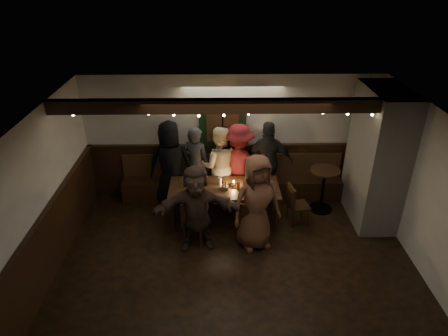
{
  "coord_description": "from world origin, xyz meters",
  "views": [
    {
      "loc": [
        -0.3,
        -5.07,
        4.59
      ],
      "look_at": [
        -0.18,
        1.6,
        1.05
      ],
      "focal_mm": 32.0,
      "sensor_mm": 36.0,
      "label": 1
    }
  ],
  "objects_px": {
    "chair_near_left": "(194,222)",
    "high_top": "(323,185)",
    "person_b": "(196,165)",
    "person_f": "(196,208)",
    "person_c": "(219,165)",
    "person_d": "(239,164)",
    "person_e": "(268,162)",
    "person_a": "(171,164)",
    "person_g": "(256,203)",
    "chair_near_right": "(249,221)",
    "chair_end": "(295,202)",
    "dining_table": "(224,190)"
  },
  "relations": [
    {
      "from": "chair_near_right",
      "to": "person_d",
      "type": "relative_size",
      "value": 0.51
    },
    {
      "from": "person_e",
      "to": "person_f",
      "type": "relative_size",
      "value": 1.09
    },
    {
      "from": "person_b",
      "to": "person_c",
      "type": "bearing_deg",
      "value": -157.9
    },
    {
      "from": "person_b",
      "to": "person_e",
      "type": "relative_size",
      "value": 0.96
    },
    {
      "from": "person_f",
      "to": "person_g",
      "type": "xyz_separation_m",
      "value": [
        1.02,
        0.03,
        0.08
      ]
    },
    {
      "from": "chair_near_left",
      "to": "person_c",
      "type": "height_order",
      "value": "person_c"
    },
    {
      "from": "chair_near_left",
      "to": "high_top",
      "type": "relative_size",
      "value": 0.94
    },
    {
      "from": "chair_near_right",
      "to": "person_a",
      "type": "bearing_deg",
      "value": 136.57
    },
    {
      "from": "chair_near_left",
      "to": "high_top",
      "type": "height_order",
      "value": "high_top"
    },
    {
      "from": "person_g",
      "to": "person_f",
      "type": "bearing_deg",
      "value": 162.6
    },
    {
      "from": "person_a",
      "to": "chair_near_right",
      "type": "bearing_deg",
      "value": 129.51
    },
    {
      "from": "person_c",
      "to": "person_e",
      "type": "xyz_separation_m",
      "value": [
        1.01,
        0.05,
        0.04
      ]
    },
    {
      "from": "dining_table",
      "to": "chair_end",
      "type": "bearing_deg",
      "value": -4.79
    },
    {
      "from": "person_g",
      "to": "person_b",
      "type": "bearing_deg",
      "value": 107.26
    },
    {
      "from": "person_b",
      "to": "person_c",
      "type": "height_order",
      "value": "person_b"
    },
    {
      "from": "dining_table",
      "to": "person_b",
      "type": "xyz_separation_m",
      "value": [
        -0.56,
        0.75,
        0.16
      ]
    },
    {
      "from": "chair_end",
      "to": "person_b",
      "type": "height_order",
      "value": "person_b"
    },
    {
      "from": "chair_near_left",
      "to": "high_top",
      "type": "distance_m",
      "value": 2.76
    },
    {
      "from": "person_g",
      "to": "high_top",
      "type": "bearing_deg",
      "value": 18.36
    },
    {
      "from": "person_b",
      "to": "dining_table",
      "type": "bearing_deg",
      "value": 150.74
    },
    {
      "from": "person_e",
      "to": "person_f",
      "type": "bearing_deg",
      "value": 49.78
    },
    {
      "from": "dining_table",
      "to": "chair_end",
      "type": "distance_m",
      "value": 1.37
    },
    {
      "from": "chair_end",
      "to": "chair_near_right",
      "type": "bearing_deg",
      "value": -146.65
    },
    {
      "from": "chair_near_right",
      "to": "person_d",
      "type": "height_order",
      "value": "person_d"
    },
    {
      "from": "high_top",
      "to": "person_c",
      "type": "height_order",
      "value": "person_c"
    },
    {
      "from": "high_top",
      "to": "person_f",
      "type": "bearing_deg",
      "value": -155.46
    },
    {
      "from": "person_a",
      "to": "person_c",
      "type": "xyz_separation_m",
      "value": [
        0.97,
        0.04,
        -0.06
      ]
    },
    {
      "from": "chair_near_left",
      "to": "person_e",
      "type": "xyz_separation_m",
      "value": [
        1.46,
        1.51,
        0.39
      ]
    },
    {
      "from": "chair_near_left",
      "to": "person_c",
      "type": "distance_m",
      "value": 1.57
    },
    {
      "from": "person_a",
      "to": "person_b",
      "type": "distance_m",
      "value": 0.51
    },
    {
      "from": "person_b",
      "to": "person_f",
      "type": "distance_m",
      "value": 1.53
    },
    {
      "from": "chair_near_right",
      "to": "person_g",
      "type": "distance_m",
      "value": 0.41
    },
    {
      "from": "chair_near_right",
      "to": "person_e",
      "type": "height_order",
      "value": "person_e"
    },
    {
      "from": "chair_near_right",
      "to": "person_e",
      "type": "xyz_separation_m",
      "value": [
        0.49,
        1.5,
        0.38
      ]
    },
    {
      "from": "person_a",
      "to": "person_b",
      "type": "height_order",
      "value": "person_a"
    },
    {
      "from": "person_c",
      "to": "chair_near_left",
      "type": "bearing_deg",
      "value": 72.1
    },
    {
      "from": "person_c",
      "to": "person_e",
      "type": "height_order",
      "value": "person_e"
    },
    {
      "from": "person_d",
      "to": "person_e",
      "type": "xyz_separation_m",
      "value": [
        0.6,
        0.03,
        0.02
      ]
    },
    {
      "from": "chair_near_right",
      "to": "person_b",
      "type": "height_order",
      "value": "person_b"
    },
    {
      "from": "high_top",
      "to": "person_g",
      "type": "relative_size",
      "value": 0.52
    },
    {
      "from": "dining_table",
      "to": "person_d",
      "type": "bearing_deg",
      "value": 67.36
    },
    {
      "from": "person_a",
      "to": "person_c",
      "type": "bearing_deg",
      "value": 175.35
    },
    {
      "from": "high_top",
      "to": "person_f",
      "type": "distance_m",
      "value": 2.73
    },
    {
      "from": "person_c",
      "to": "person_g",
      "type": "xyz_separation_m",
      "value": [
        0.63,
        -1.48,
        0.05
      ]
    },
    {
      "from": "chair_near_right",
      "to": "chair_near_left",
      "type": "bearing_deg",
      "value": -179.11
    },
    {
      "from": "person_d",
      "to": "chair_end",
      "type": "bearing_deg",
      "value": 158.92
    },
    {
      "from": "chair_near_left",
      "to": "chair_near_right",
      "type": "distance_m",
      "value": 0.97
    },
    {
      "from": "person_e",
      "to": "person_g",
      "type": "bearing_deg",
      "value": 77.95
    },
    {
      "from": "person_a",
      "to": "person_g",
      "type": "xyz_separation_m",
      "value": [
        1.6,
        -1.44,
        -0.01
      ]
    },
    {
      "from": "chair_near_right",
      "to": "person_b",
      "type": "xyz_separation_m",
      "value": [
        -0.98,
        1.47,
        0.35
      ]
    }
  ]
}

